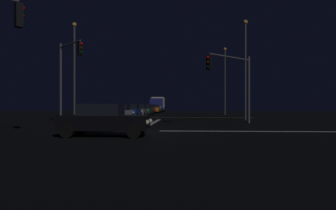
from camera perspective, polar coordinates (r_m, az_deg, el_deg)
ground at (r=18.37m, az=-5.28°, el=-4.88°), size 120.00×120.00×0.10m
stop_line_north at (r=25.82m, az=-2.81°, el=-3.33°), size 0.35×12.84×0.01m
centre_line_ns at (r=37.36m, az=-0.94°, el=-2.28°), size 22.00×0.15×0.01m
crosswalk_bar_east at (r=18.82m, az=18.45°, el=-4.60°), size 12.84×0.40×0.01m
sedan_silver at (r=29.04m, az=-8.88°, el=-1.38°), size 2.02×4.33×1.57m
sedan_blue at (r=34.18m, az=-6.85°, el=-1.16°), size 2.02×4.33×1.57m
sedan_gray at (r=39.53m, az=-5.36°, el=-0.99°), size 2.02×4.33×1.57m
sedan_green at (r=44.91m, az=-4.24°, el=-0.87°), size 2.02×4.33×1.57m
sedan_red at (r=51.65m, az=-3.59°, el=-0.74°), size 2.02×4.33×1.57m
sedan_orange at (r=57.20m, az=-2.45°, el=-0.66°), size 2.02×4.33×1.57m
box_truck at (r=64.63m, az=-1.89°, el=0.23°), size 2.68×8.28×3.08m
sedan_black_crossing at (r=15.42m, az=-11.56°, el=-2.66°), size 4.33×2.02×1.57m
traffic_signal_ne at (r=24.80m, az=11.65°, el=5.45°), size 3.84×3.84×5.50m
traffic_signal_nw at (r=26.92m, az=-17.77°, el=6.63°), size 2.91×2.91×6.76m
streetlamp_right_near at (r=32.06m, az=13.97°, el=7.48°), size 0.44×0.44×9.93m
streetlamp_right_far at (r=47.79m, az=10.37°, el=5.15°), size 0.44×0.44×10.12m
streetlamp_left_near at (r=33.49m, az=-16.74°, el=7.16°), size 0.44×0.44×9.93m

